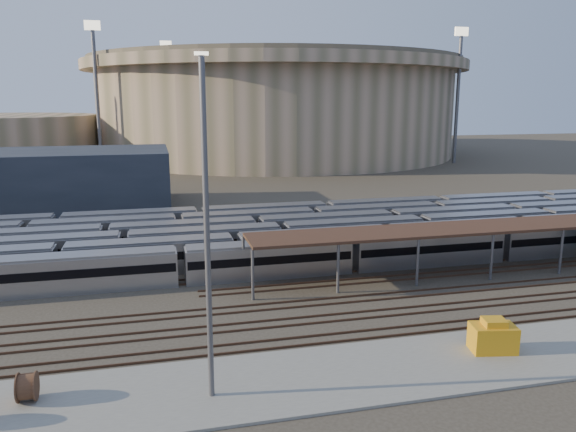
# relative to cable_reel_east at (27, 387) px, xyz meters

# --- Properties ---
(ground) EXTENTS (420.00, 420.00, 0.00)m
(ground) POSITION_rel_cable_reel_east_xyz_m (25.21, 13.70, -1.15)
(ground) COLOR #383026
(ground) RESTS_ON ground
(apron) EXTENTS (50.00, 9.00, 0.20)m
(apron) POSITION_rel_cable_reel_east_xyz_m (20.21, -1.30, -1.05)
(apron) COLOR gray
(apron) RESTS_ON ground
(subway_trains) EXTENTS (128.19, 23.90, 3.60)m
(subway_trains) POSITION_rel_cable_reel_east_xyz_m (25.89, 32.20, 0.65)
(subway_trains) COLOR #A6A7AB
(subway_trains) RESTS_ON ground
(inspection_shed) EXTENTS (60.30, 6.00, 5.30)m
(inspection_shed) POSITION_rel_cable_reel_east_xyz_m (47.21, 17.70, 3.83)
(inspection_shed) COLOR #59585D
(inspection_shed) RESTS_ON ground
(empty_tracks) EXTENTS (170.00, 9.62, 0.18)m
(empty_tracks) POSITION_rel_cable_reel_east_xyz_m (25.21, 8.70, -1.06)
(empty_tracks) COLOR #4C3323
(empty_tracks) RESTS_ON ground
(stadium) EXTENTS (124.00, 124.00, 32.50)m
(stadium) POSITION_rel_cable_reel_east_xyz_m (50.21, 153.70, 15.32)
(stadium) COLOR tan
(stadium) RESTS_ON ground
(service_building) EXTENTS (42.00, 20.00, 10.00)m
(service_building) POSITION_rel_cable_reel_east_xyz_m (-9.79, 68.70, 3.85)
(service_building) COLOR #1E232D
(service_building) RESTS_ON ground
(floodlight_0) EXTENTS (4.00, 1.00, 38.40)m
(floodlight_0) POSITION_rel_cable_reel_east_xyz_m (-4.79, 123.70, 19.50)
(floodlight_0) COLOR #59585D
(floodlight_0) RESTS_ON ground
(floodlight_2) EXTENTS (4.00, 1.00, 38.40)m
(floodlight_2) POSITION_rel_cable_reel_east_xyz_m (95.21, 113.70, 19.50)
(floodlight_2) COLOR #59585D
(floodlight_2) RESTS_ON ground
(floodlight_3) EXTENTS (4.00, 1.00, 38.40)m
(floodlight_3) POSITION_rel_cable_reel_east_xyz_m (15.21, 173.70, 19.50)
(floodlight_3) COLOR #59585D
(floodlight_3) RESTS_ON ground
(cable_reel_east) EXTENTS (1.06, 1.90, 1.90)m
(cable_reel_east) POSITION_rel_cable_reel_east_xyz_m (0.00, 0.00, 0.00)
(cable_reel_east) COLOR brown
(cable_reel_east) RESTS_ON apron
(yard_light_pole) EXTENTS (0.81, 0.36, 21.44)m
(yard_light_pole) POSITION_rel_cable_reel_east_xyz_m (11.42, -2.10, 9.86)
(yard_light_pole) COLOR #59585D
(yard_light_pole) RESTS_ON apron
(yellow_equipment) EXTENTS (3.61, 2.64, 2.05)m
(yellow_equipment) POSITION_rel_cable_reel_east_xyz_m (32.87, -0.62, 0.07)
(yellow_equipment) COLOR orange
(yellow_equipment) RESTS_ON apron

